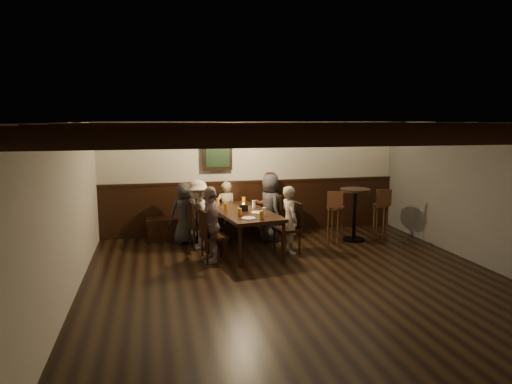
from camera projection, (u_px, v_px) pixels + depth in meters
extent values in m
plane|color=black|center=(304.00, 286.00, 6.74)|extent=(7.00, 7.00, 0.00)
plane|color=black|center=(307.00, 122.00, 6.37)|extent=(7.00, 7.00, 0.00)
plane|color=beige|center=(253.00, 177.00, 9.93)|extent=(6.50, 0.00, 6.50)
plane|color=#575755|center=(499.00, 198.00, 7.27)|extent=(0.00, 7.00, 7.00)
plane|color=beige|center=(65.00, 217.00, 5.85)|extent=(0.00, 7.00, 7.00)
cube|color=black|center=(254.00, 207.00, 9.99)|extent=(6.50, 0.08, 1.10)
cube|color=black|center=(219.00, 226.00, 9.62)|extent=(3.00, 0.45, 0.45)
cube|color=black|center=(217.00, 153.00, 9.57)|extent=(0.62, 0.12, 0.72)
cube|color=black|center=(218.00, 153.00, 9.51)|extent=(0.50, 0.02, 0.58)
cube|color=black|center=(428.00, 135.00, 3.59)|extent=(6.50, 0.10, 0.16)
cube|color=black|center=(363.00, 132.00, 4.71)|extent=(6.50, 0.10, 0.16)
cube|color=black|center=(322.00, 130.00, 5.83)|extent=(6.50, 0.10, 0.16)
cube|color=black|center=(295.00, 128.00, 6.94)|extent=(6.50, 0.10, 0.16)
cube|color=black|center=(275.00, 127.00, 8.06)|extent=(6.50, 0.10, 0.16)
cube|color=black|center=(260.00, 126.00, 9.18)|extent=(6.50, 0.10, 0.16)
sphere|color=#FFE099|center=(118.00, 133.00, 8.58)|extent=(0.07, 0.07, 0.07)
sphere|color=#FFE099|center=(191.00, 133.00, 8.88)|extent=(0.07, 0.07, 0.07)
sphere|color=#FFE099|center=(260.00, 132.00, 9.18)|extent=(0.07, 0.07, 0.07)
sphere|color=#FFE099|center=(324.00, 132.00, 9.48)|extent=(0.07, 0.07, 0.07)
sphere|color=#FFE099|center=(384.00, 132.00, 9.78)|extent=(0.07, 0.07, 0.07)
cube|color=black|center=(243.00, 212.00, 8.50)|extent=(1.21, 2.15, 0.06)
cylinder|color=black|center=(240.00, 247.00, 7.54)|extent=(0.06, 0.06, 0.70)
cylinder|color=black|center=(209.00, 223.00, 9.30)|extent=(0.06, 0.06, 0.70)
cylinder|color=black|center=(284.00, 243.00, 7.83)|extent=(0.06, 0.06, 0.70)
cylinder|color=black|center=(245.00, 220.00, 9.59)|extent=(0.06, 0.06, 0.70)
cube|color=black|center=(201.00, 226.00, 8.71)|extent=(0.48, 0.48, 0.05)
cube|color=black|center=(191.00, 214.00, 8.60)|extent=(0.10, 0.42, 0.46)
cube|color=black|center=(214.00, 237.00, 7.88)|extent=(0.48, 0.48, 0.05)
cube|color=black|center=(203.00, 224.00, 7.77)|extent=(0.10, 0.42, 0.46)
cube|color=black|center=(268.00, 219.00, 9.21)|extent=(0.50, 0.50, 0.05)
cube|color=black|center=(277.00, 206.00, 9.24)|extent=(0.11, 0.44, 0.48)
cube|color=black|center=(287.00, 229.00, 8.39)|extent=(0.49, 0.49, 0.05)
cube|color=black|center=(297.00, 215.00, 8.42)|extent=(0.11, 0.43, 0.47)
imported|color=#2A2A2D|center=(185.00, 213.00, 9.02)|extent=(0.65, 0.48, 1.23)
imported|color=gray|center=(226.00, 210.00, 9.49)|extent=(0.47, 0.34, 1.18)
imported|color=#55231D|center=(268.00, 204.00, 9.66)|extent=(0.73, 0.61, 1.35)
imported|color=#AFA294|center=(198.00, 214.00, 8.66)|extent=(0.62, 0.92, 1.33)
imported|color=gray|center=(211.00, 224.00, 7.83)|extent=(0.43, 0.81, 1.32)
imported|color=#2C2B2E|center=(270.00, 208.00, 9.19)|extent=(0.53, 0.73, 1.38)
imported|color=#AAA090|center=(290.00, 220.00, 8.38)|extent=(0.36, 0.49, 1.25)
cylinder|color=#BF7219|center=(218.00, 202.00, 9.03)|extent=(0.07, 0.07, 0.14)
cylinder|color=#BF7219|center=(244.00, 200.00, 9.17)|extent=(0.07, 0.07, 0.14)
cylinder|color=#BF7219|center=(226.00, 207.00, 8.47)|extent=(0.07, 0.07, 0.14)
cylinder|color=silver|center=(254.00, 204.00, 8.78)|extent=(0.07, 0.07, 0.14)
cylinder|color=#BF7219|center=(240.00, 212.00, 7.99)|extent=(0.07, 0.07, 0.14)
cylinder|color=silver|center=(264.00, 212.00, 8.05)|extent=(0.07, 0.07, 0.14)
cylinder|color=#BF7219|center=(262.00, 215.00, 7.77)|extent=(0.07, 0.07, 0.14)
cylinder|color=white|center=(249.00, 218.00, 7.80)|extent=(0.24, 0.24, 0.01)
cylinder|color=white|center=(258.00, 212.00, 8.29)|extent=(0.24, 0.24, 0.01)
cube|color=black|center=(244.00, 208.00, 8.44)|extent=(0.15, 0.10, 0.12)
cylinder|color=beige|center=(243.00, 206.00, 8.81)|extent=(0.05, 0.05, 0.05)
cylinder|color=black|center=(354.00, 239.00, 9.33)|extent=(0.44, 0.44, 0.04)
cylinder|color=black|center=(354.00, 215.00, 9.25)|extent=(0.07, 0.07, 1.00)
cylinder|color=black|center=(355.00, 190.00, 9.17)|extent=(0.60, 0.60, 0.05)
cylinder|color=#3B2113|center=(335.00, 208.00, 8.92)|extent=(0.34, 0.34, 0.05)
cube|color=#3B2113|center=(335.00, 200.00, 8.73)|extent=(0.28, 0.16, 0.32)
cylinder|color=#3B2113|center=(381.00, 205.00, 9.18)|extent=(0.34, 0.34, 0.05)
cube|color=#3B2113|center=(384.00, 197.00, 9.00)|extent=(0.30, 0.09, 0.32)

